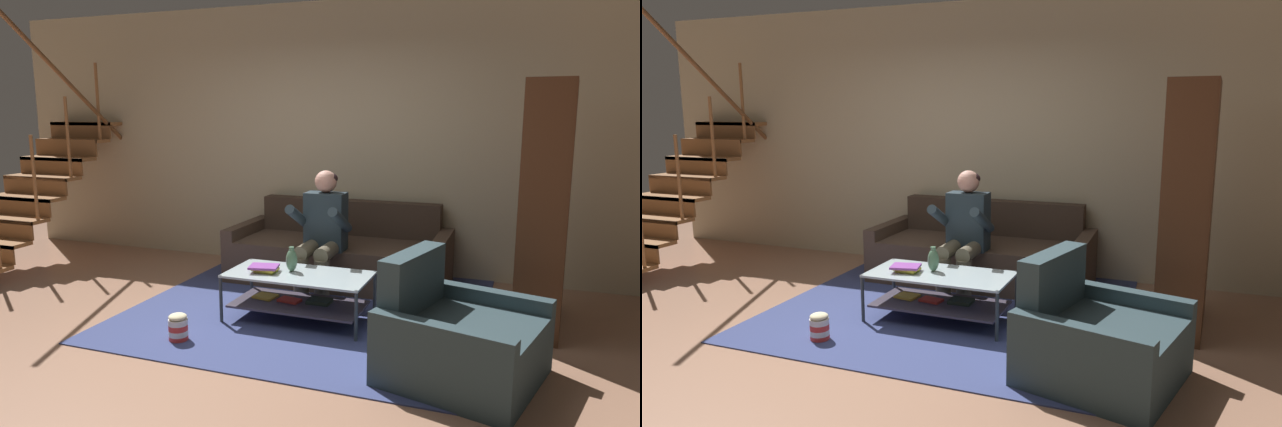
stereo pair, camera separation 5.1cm
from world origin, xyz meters
The scene contains 12 objects.
ground centered at (0.00, 0.00, 0.00)m, with size 16.80×16.80×0.00m, color #A1735A.
back_partition centered at (0.00, 2.46, 1.45)m, with size 8.40×0.12×2.90m, color #C0B492.
staircase_run centered at (-3.25, 1.61, 1.12)m, with size 0.93×2.56×2.93m.
couch centered at (0.24, 1.91, 0.27)m, with size 2.22×0.94×0.80m.
person_seated_center centered at (0.24, 1.37, 0.65)m, with size 0.50×0.58×1.20m.
coffee_table centered at (0.27, 0.70, 0.27)m, with size 1.20×0.58×0.41m.
area_rug centered at (0.26, 1.18, 0.01)m, with size 3.00×3.17×0.01m.
vase centered at (0.20, 0.73, 0.51)m, with size 0.10×0.10×0.21m.
book_stack centered at (-0.01, 0.63, 0.44)m, with size 0.27×0.23×0.06m.
bookshelf centered at (2.22, 1.34, 0.87)m, with size 0.41×0.97×1.98m.
armchair centered at (1.65, 0.09, 0.26)m, with size 1.12×1.14×0.81m.
popcorn_tub centered at (-0.43, -0.03, 0.11)m, with size 0.15×0.15×0.22m.
Camera 2 is at (2.08, -3.53, 1.75)m, focal length 32.00 mm.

